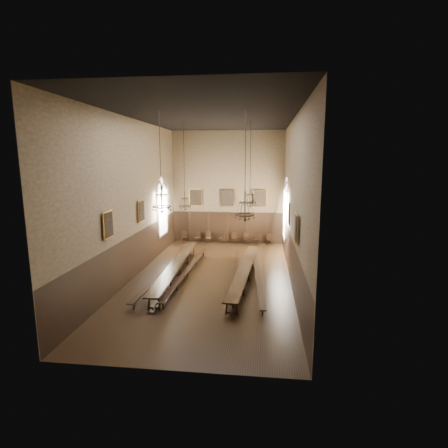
% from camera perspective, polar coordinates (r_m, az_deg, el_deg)
% --- Properties ---
extents(floor, '(9.00, 18.00, 0.02)m').
position_cam_1_polar(floor, '(20.34, -2.08, -8.88)').
color(floor, black).
rests_on(floor, ground).
extents(ceiling, '(9.00, 18.00, 0.02)m').
position_cam_1_polar(ceiling, '(19.33, -2.27, 17.25)').
color(ceiling, black).
rests_on(ceiling, ground).
extents(wall_back, '(9.00, 0.02, 9.00)m').
position_cam_1_polar(wall_back, '(28.22, 0.61, 5.93)').
color(wall_back, '#887153').
rests_on(wall_back, ground).
extents(wall_front, '(9.00, 0.02, 9.00)m').
position_cam_1_polar(wall_front, '(10.61, -9.54, -1.73)').
color(wall_front, '#887153').
rests_on(wall_front, ground).
extents(wall_left, '(0.02, 18.00, 9.00)m').
position_cam_1_polar(wall_left, '(20.49, -14.76, 3.89)').
color(wall_left, '#887153').
rests_on(wall_left, ground).
extents(wall_right, '(0.02, 18.00, 9.00)m').
position_cam_1_polar(wall_right, '(19.17, 11.31, 3.60)').
color(wall_right, '#887153').
rests_on(wall_right, ground).
extents(wainscot_panelling, '(9.00, 18.00, 2.50)m').
position_cam_1_polar(wainscot_panelling, '(19.96, -2.11, -5.46)').
color(wainscot_panelling, black).
rests_on(wainscot_panelling, floor).
extents(table_left, '(1.07, 10.35, 0.81)m').
position_cam_1_polar(table_left, '(20.64, -7.81, -7.47)').
color(table_left, black).
rests_on(table_left, floor).
extents(table_right, '(1.36, 9.98, 0.78)m').
position_cam_1_polar(table_right, '(19.79, 3.36, -8.23)').
color(table_right, black).
rests_on(table_right, floor).
extents(bench_left_outer, '(0.90, 10.48, 0.47)m').
position_cam_1_polar(bench_left_outer, '(20.90, -9.10, -7.57)').
color(bench_left_outer, black).
rests_on(bench_left_outer, floor).
extents(bench_left_inner, '(0.59, 10.00, 0.45)m').
position_cam_1_polar(bench_left_inner, '(20.66, -5.95, -7.75)').
color(bench_left_inner, black).
rests_on(bench_left_inner, floor).
extents(bench_right_inner, '(0.78, 9.31, 0.42)m').
position_cam_1_polar(bench_right_inner, '(20.22, 1.89, -8.17)').
color(bench_right_inner, black).
rests_on(bench_right_inner, floor).
extents(bench_right_outer, '(0.93, 9.72, 0.44)m').
position_cam_1_polar(bench_right_outer, '(19.88, 5.52, -8.50)').
color(bench_right_outer, black).
rests_on(bench_right_outer, floor).
extents(chair_0, '(0.50, 0.50, 0.91)m').
position_cam_1_polar(chair_0, '(28.93, -6.48, -2.50)').
color(chair_0, black).
rests_on(chair_0, floor).
extents(chair_1, '(0.50, 0.50, 0.90)m').
position_cam_1_polar(chair_1, '(28.76, -4.34, -2.55)').
color(chair_1, black).
rests_on(chair_1, floor).
extents(chair_2, '(0.48, 0.48, 0.93)m').
position_cam_1_polar(chair_2, '(28.60, -2.56, -2.58)').
color(chair_2, black).
rests_on(chair_2, floor).
extents(chair_3, '(0.48, 0.48, 0.88)m').
position_cam_1_polar(chair_3, '(28.40, -0.39, -2.69)').
color(chair_3, black).
rests_on(chair_3, floor).
extents(chair_4, '(0.42, 0.42, 0.88)m').
position_cam_1_polar(chair_4, '(28.41, 1.67, -2.70)').
color(chair_4, black).
rests_on(chair_4, floor).
extents(chair_5, '(0.44, 0.44, 0.86)m').
position_cam_1_polar(chair_5, '(28.33, 3.67, -2.76)').
color(chair_5, black).
rests_on(chair_5, floor).
extents(chair_6, '(0.49, 0.49, 0.87)m').
position_cam_1_polar(chair_6, '(28.21, 5.33, -2.84)').
color(chair_6, black).
rests_on(chair_6, floor).
extents(chair_7, '(0.46, 0.46, 0.88)m').
position_cam_1_polar(chair_7, '(28.19, 7.37, -2.88)').
color(chair_7, black).
rests_on(chair_7, floor).
extents(chandelier_back_left, '(0.77, 0.77, 5.31)m').
position_cam_1_polar(chandelier_back_left, '(22.20, -6.41, 3.95)').
color(chandelier_back_left, black).
rests_on(chandelier_back_left, ceiling).
extents(chandelier_back_right, '(0.78, 0.78, 5.02)m').
position_cam_1_polar(chandelier_back_right, '(21.53, 4.26, 4.46)').
color(chandelier_back_right, black).
rests_on(chandelier_back_right, ceiling).
extents(chandelier_front_left, '(0.92, 0.92, 4.74)m').
position_cam_1_polar(chandelier_front_left, '(17.51, -10.15, 3.74)').
color(chandelier_front_left, black).
rests_on(chandelier_front_left, ceiling).
extents(chandelier_front_right, '(0.94, 0.94, 5.10)m').
position_cam_1_polar(chandelier_front_right, '(17.06, 3.43, 2.53)').
color(chandelier_front_right, black).
rests_on(chandelier_front_right, ceiling).
extents(portrait_back_0, '(1.10, 0.12, 1.40)m').
position_cam_1_polar(portrait_back_0, '(28.55, -4.63, 4.33)').
color(portrait_back_0, '#BA802C').
rests_on(portrait_back_0, wall_back).
extents(portrait_back_1, '(1.10, 0.12, 1.40)m').
position_cam_1_polar(portrait_back_1, '(28.17, 0.58, 4.28)').
color(portrait_back_1, '#BA802C').
rests_on(portrait_back_1, wall_back).
extents(portrait_back_2, '(1.10, 0.12, 1.40)m').
position_cam_1_polar(portrait_back_2, '(28.02, 5.89, 4.20)').
color(portrait_back_2, '#BA802C').
rests_on(portrait_back_2, wall_back).
extents(portrait_left_0, '(0.12, 1.00, 1.30)m').
position_cam_1_polar(portrait_left_0, '(21.48, -13.38, 2.08)').
color(portrait_left_0, '#BA802C').
rests_on(portrait_left_0, wall_left).
extents(portrait_left_1, '(0.12, 1.00, 1.30)m').
position_cam_1_polar(portrait_left_1, '(17.37, -18.39, -0.09)').
color(portrait_left_1, '#BA802C').
rests_on(portrait_left_1, wall_left).
extents(portrait_right_0, '(0.12, 1.00, 1.30)m').
position_cam_1_polar(portrait_right_0, '(20.25, 10.63, 1.70)').
color(portrait_right_0, '#BA802C').
rests_on(portrait_right_0, wall_right).
extents(portrait_right_1, '(0.12, 1.00, 1.30)m').
position_cam_1_polar(portrait_right_1, '(15.83, 11.74, -0.75)').
color(portrait_right_1, '#BA802C').
rests_on(portrait_right_1, wall_right).
extents(window_right, '(0.20, 2.20, 4.60)m').
position_cam_1_polar(window_right, '(24.74, 10.02, 2.57)').
color(window_right, white).
rests_on(window_right, wall_right).
extents(window_left, '(0.20, 2.20, 4.60)m').
position_cam_1_polar(window_left, '(25.77, -10.08, 2.88)').
color(window_left, white).
rests_on(window_left, wall_left).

